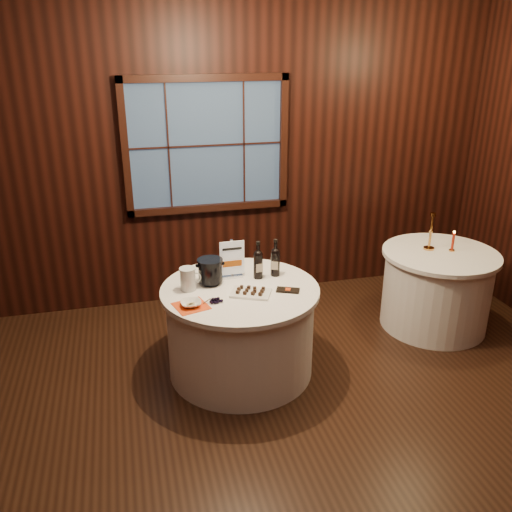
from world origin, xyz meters
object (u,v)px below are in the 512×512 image
object	(u,v)px
chocolate_plate	(251,292)
glass_pitcher	(188,279)
main_table	(240,330)
grape_bunch	(216,300)
side_table	(436,289)
ice_bucket	(210,271)
sign_stand	(232,264)
port_bottle_left	(258,262)
cracker_bowl	(191,304)
chocolate_box	(288,290)
brass_candlestick	(430,236)
red_candle	(453,243)
port_bottle_right	(275,260)

from	to	relation	value
chocolate_plate	glass_pitcher	xyz separation A→B (m)	(-0.46, 0.20, 0.08)
main_table	grape_bunch	bearing A→B (deg)	-138.20
side_table	chocolate_plate	bearing A→B (deg)	-167.46
ice_bucket	grape_bunch	distance (m)	0.36
side_table	sign_stand	world-z (taller)	sign_stand
ice_bucket	sign_stand	bearing A→B (deg)	22.95
port_bottle_left	grape_bunch	world-z (taller)	port_bottle_left
glass_pitcher	cracker_bowl	world-z (taller)	glass_pitcher
chocolate_box	brass_candlestick	bearing A→B (deg)	43.11
grape_bunch	cracker_bowl	bearing A→B (deg)	-175.94
grape_bunch	chocolate_box	bearing A→B (deg)	5.76
cracker_bowl	brass_candlestick	size ratio (longest dim) A/B	0.43
port_bottle_left	chocolate_plate	bearing A→B (deg)	-117.82
brass_candlestick	chocolate_box	bearing A→B (deg)	-160.79
ice_bucket	chocolate_plate	bearing A→B (deg)	-45.21
cracker_bowl	chocolate_plate	bearing A→B (deg)	10.69
chocolate_box	glass_pitcher	xyz separation A→B (m)	(-0.76, 0.22, 0.09)
side_table	grape_bunch	distance (m)	2.33
chocolate_plate	red_candle	xyz separation A→B (m)	(2.05, 0.43, 0.06)
main_table	grape_bunch	xyz separation A→B (m)	(-0.23, -0.21, 0.40)
port_bottle_right	cracker_bowl	world-z (taller)	port_bottle_right
brass_candlestick	main_table	bearing A→B (deg)	-168.35
main_table	brass_candlestick	world-z (taller)	brass_candlestick
sign_stand	ice_bucket	world-z (taller)	sign_stand
grape_bunch	brass_candlestick	distance (m)	2.25
port_bottle_right	grape_bunch	world-z (taller)	port_bottle_right
grape_bunch	red_candle	world-z (taller)	red_candle
port_bottle_right	brass_candlestick	distance (m)	1.60
cracker_bowl	red_candle	bearing A→B (deg)	11.69
ice_bucket	chocolate_box	size ratio (longest dim) A/B	1.17
grape_bunch	ice_bucket	bearing A→B (deg)	86.65
chocolate_plate	port_bottle_right	bearing A→B (deg)	46.67
ice_bucket	red_candle	distance (m)	2.33
glass_pitcher	brass_candlestick	size ratio (longest dim) A/B	0.52
main_table	ice_bucket	size ratio (longest dim) A/B	6.02
ice_bucket	chocolate_box	world-z (taller)	ice_bucket
port_bottle_left	glass_pitcher	world-z (taller)	port_bottle_left
glass_pitcher	sign_stand	bearing A→B (deg)	20.07
grape_bunch	cracker_bowl	distance (m)	0.19
main_table	chocolate_plate	world-z (taller)	chocolate_plate
sign_stand	grape_bunch	world-z (taller)	sign_stand
ice_bucket	chocolate_box	distance (m)	0.65
main_table	ice_bucket	xyz separation A→B (m)	(-0.21, 0.14, 0.49)
grape_bunch	cracker_bowl	world-z (taller)	cracker_bowl
cracker_bowl	red_candle	xyz separation A→B (m)	(2.54, 0.52, 0.06)
port_bottle_left	port_bottle_right	world-z (taller)	port_bottle_left
ice_bucket	red_candle	bearing A→B (deg)	3.96
main_table	sign_stand	size ratio (longest dim) A/B	3.84
side_table	sign_stand	bearing A→B (deg)	-177.85
grape_bunch	brass_candlestick	bearing A→B (deg)	15.68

